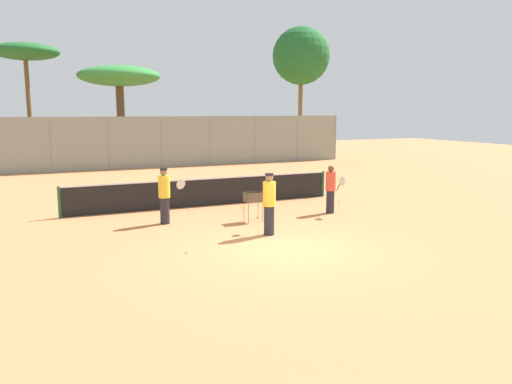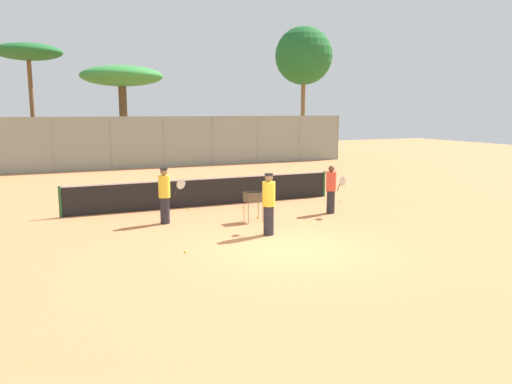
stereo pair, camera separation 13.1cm
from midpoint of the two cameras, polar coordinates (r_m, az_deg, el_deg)
The scene contains 16 objects.
ground_plane at distance 13.04m, azimuth 3.89°, elevation -6.60°, with size 80.00×80.00×0.00m, color #D37F4C.
tennis_net at distance 18.89m, azimuth -5.47°, elevation 0.09°, with size 10.43×0.10×1.07m.
back_fence at distance 31.73m, azimuth -13.25°, elevation 5.51°, with size 29.25×0.08×3.21m.
tree_0 at distance 35.49m, azimuth -14.98°, elevation 12.50°, with size 5.45×5.45×6.54m.
tree_1 at distance 35.75m, azimuth -24.49°, elevation 14.21°, with size 4.18×4.18×7.76m.
tree_2 at distance 40.05m, azimuth 5.57°, elevation 15.19°, with size 4.42×4.42×9.96m.
player_white_outfit at distance 14.35m, azimuth 1.72°, elevation -1.28°, with size 0.44×0.90×1.80m.
player_red_cap at distance 17.60m, azimuth 8.80°, elevation 0.36°, with size 0.36×0.89×1.68m.
player_yellow_shirt at distance 16.05m, azimuth -10.16°, elevation -0.32°, with size 0.93×0.37×1.78m.
ball_cart at distance 16.11m, azimuth -0.06°, elevation -0.84°, with size 0.56×0.41×0.96m.
tennis_ball_0 at distance 16.75m, azimuth 0.38°, elevation -2.88°, with size 0.07×0.07×0.07m, color #D1E54C.
tennis_ball_1 at distance 18.27m, azimuth -7.45°, elevation -1.93°, with size 0.07×0.07×0.07m, color #D1E54C.
tennis_ball_2 at distance 18.51m, azimuth -1.36°, elevation -1.71°, with size 0.07×0.07×0.07m, color #D1E54C.
tennis_ball_3 at distance 19.97m, azimuth 9.79°, elevation -1.03°, with size 0.07×0.07×0.07m, color #D1E54C.
tennis_ball_4 at distance 12.83m, azimuth -7.78°, elevation -6.77°, with size 0.07×0.07×0.07m, color #D1E54C.
parked_car at distance 35.26m, azimuth -16.33°, elevation 4.20°, with size 4.20×1.70×1.60m.
Camera 2 is at (-5.81, -11.11, 3.57)m, focal length 35.00 mm.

